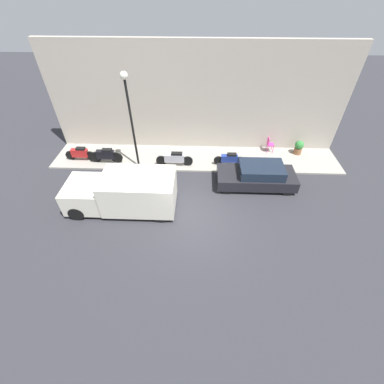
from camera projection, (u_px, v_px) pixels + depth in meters
The scene contains 12 objects.
ground_plane at pixel (193, 220), 11.97m from camera, with size 60.00×60.00×0.00m, color #2D2D33.
sidewalk at pixel (196, 158), 15.71m from camera, with size 2.66×17.08×0.10m.
building_facade at pixel (197, 99), 14.78m from camera, with size 0.30×17.08×6.23m.
parked_car at pixel (257, 176), 13.48m from camera, with size 1.71×4.08×1.28m.
delivery_van at pixel (123, 192), 12.01m from camera, with size 2.04×5.11×1.86m.
motorcycle_red at pixel (80, 153), 15.22m from camera, with size 0.30×1.78×0.83m.
scooter_silver at pixel (175, 158), 14.79m from camera, with size 0.30×2.14×0.85m.
motorcycle_blue at pixel (229, 159), 14.86m from camera, with size 0.30×1.78×0.75m.
motorcycle_black at pixel (106, 155), 14.99m from camera, with size 0.30×1.94×0.90m.
streetlamp at pixel (129, 107), 12.64m from camera, with size 0.38×0.38×5.24m.
potted_plant at pixel (299, 147), 15.72m from camera, with size 0.53×0.53×0.87m.
cafe_chair at pixel (269, 144), 15.87m from camera, with size 0.40×0.40×0.92m.
Camera 1 is at (-8.08, -0.26, 8.92)m, focal length 24.00 mm.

